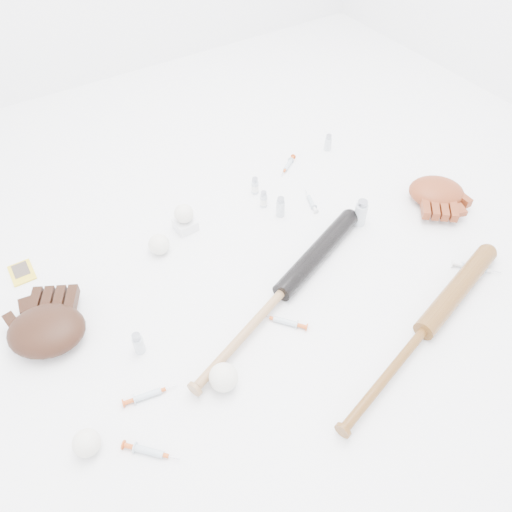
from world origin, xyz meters
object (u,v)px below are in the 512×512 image
bat_wood (425,330)px  glove_dark (46,330)px  bat_dark (283,291)px  pedestal (185,225)px

bat_wood → glove_dark: glove_dark is taller
bat_wood → bat_dark: bearing=113.1°
bat_wood → pedestal: (-0.37, 0.76, -0.01)m
pedestal → bat_dark: bearing=-75.7°
bat_wood → pedestal: 0.85m
glove_dark → pedestal: 0.57m
bat_dark → glove_dark: glove_dark is taller
bat_dark → bat_wood: (0.26, -0.33, -0.00)m
glove_dark → pedestal: (0.53, 0.20, -0.03)m
bat_dark → bat_wood: bearing=-72.4°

